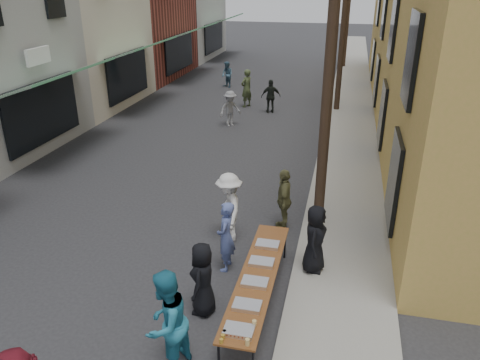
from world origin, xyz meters
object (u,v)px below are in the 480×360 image
at_px(utility_pole_mid, 344,14).
at_px(guest_front_a, 203,279).
at_px(utility_pole_near, 330,56).
at_px(guest_front_c, 166,323).
at_px(utility_pole_far, 349,1).
at_px(catering_tray_sausage, 239,330).
at_px(serving_table, 258,277).
at_px(server, 315,239).

relative_size(utility_pole_mid, guest_front_a, 5.86).
height_order(utility_pole_near, guest_front_c, utility_pole_near).
distance_m(utility_pole_far, catering_tray_sausage, 29.29).
relative_size(utility_pole_far, serving_table, 2.25).
bearing_deg(guest_front_a, utility_pole_far, 176.34).
relative_size(catering_tray_sausage, guest_front_a, 0.33).
height_order(utility_pole_mid, catering_tray_sausage, utility_pole_mid).
bearing_deg(guest_front_a, guest_front_c, -4.83).
distance_m(utility_pole_mid, guest_front_c, 17.81).
bearing_deg(serving_table, guest_front_a, -159.30).
xyz_separation_m(utility_pole_mid, serving_table, (-0.95, -15.39, -3.79)).
distance_m(catering_tray_sausage, guest_front_a, 1.62).
relative_size(utility_pole_mid, catering_tray_sausage, 18.00).
xyz_separation_m(utility_pole_near, utility_pole_mid, (0.00, 12.00, 0.00)).
bearing_deg(server, utility_pole_near, 7.31).
distance_m(utility_pole_far, serving_table, 27.67).
height_order(catering_tray_sausage, server, server).
relative_size(serving_table, guest_front_c, 2.08).
xyz_separation_m(catering_tray_sausage, guest_front_a, (-1.01, 1.27, -0.02)).
xyz_separation_m(guest_front_c, server, (2.15, 3.36, -0.08)).
relative_size(utility_pole_far, catering_tray_sausage, 18.00).
bearing_deg(utility_pole_mid, catering_tray_sausage, -93.18).
bearing_deg(guest_front_c, utility_pole_near, 172.59).
height_order(serving_table, server, server).
bearing_deg(serving_table, server, 54.94).
xyz_separation_m(serving_table, server, (1.00, 1.42, 0.17)).
bearing_deg(utility_pole_far, utility_pole_near, -90.00).
distance_m(utility_pole_near, utility_pole_far, 24.00).
distance_m(utility_pole_near, utility_pole_mid, 12.00).
xyz_separation_m(utility_pole_far, guest_front_a, (-1.96, -27.77, -3.73)).
relative_size(serving_table, server, 2.55).
bearing_deg(utility_pole_mid, utility_pole_near, -90.00).
bearing_deg(utility_pole_mid, serving_table, -93.52).
bearing_deg(catering_tray_sausage, utility_pole_mid, 86.82).
bearing_deg(utility_pole_mid, server, -89.79).
bearing_deg(guest_front_c, utility_pole_far, -169.97).
xyz_separation_m(utility_pole_mid, catering_tray_sausage, (-0.95, -17.04, -3.71)).
distance_m(utility_pole_near, server, 4.12).
xyz_separation_m(serving_table, guest_front_a, (-1.01, -0.38, 0.06)).
xyz_separation_m(utility_pole_far, server, (0.05, -25.97, -3.61)).
xyz_separation_m(utility_pole_near, catering_tray_sausage, (-0.95, -5.04, -3.71)).
relative_size(utility_pole_far, guest_front_a, 5.86).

